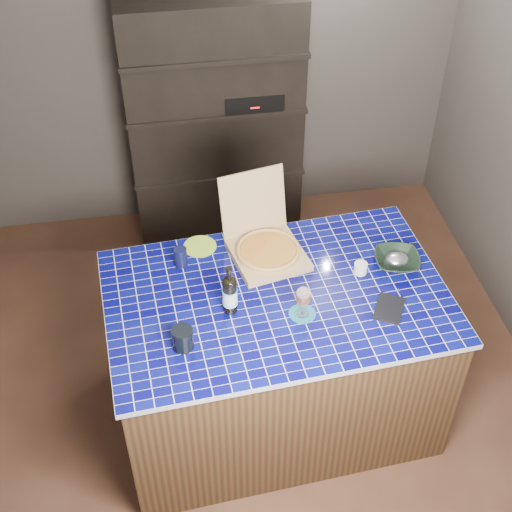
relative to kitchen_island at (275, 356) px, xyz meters
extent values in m
plane|color=brown|center=(-0.10, 0.28, -0.48)|extent=(3.50, 3.50, 0.00)
plane|color=#463F3C|center=(-0.10, 2.03, 0.77)|extent=(3.50, 0.00, 3.50)
cube|color=black|center=(-0.10, 1.81, 0.42)|extent=(1.20, 0.40, 1.80)
cube|color=black|center=(0.15, 1.76, 0.65)|extent=(0.40, 0.32, 0.12)
cube|color=#4A361D|center=(0.00, 0.00, -0.02)|extent=(1.77, 1.18, 0.92)
cube|color=#05044A|center=(0.00, 0.00, 0.46)|extent=(1.81, 1.22, 0.03)
cube|color=tan|center=(0.01, 0.29, 0.50)|extent=(0.44, 0.44, 0.04)
cube|color=tan|center=(-0.04, 0.50, 0.70)|extent=(0.38, 0.16, 0.36)
cylinder|color=#B08549|center=(0.01, 0.29, 0.52)|extent=(0.34, 0.34, 0.01)
cylinder|color=maroon|center=(0.01, 0.29, 0.53)|extent=(0.30, 0.30, 0.01)
torus|color=#B08549|center=(0.01, 0.29, 0.54)|extent=(0.34, 0.34, 0.02)
cylinder|color=black|center=(-0.25, -0.06, 0.58)|extent=(0.07, 0.07, 0.20)
ellipsoid|color=black|center=(-0.25, -0.06, 0.68)|extent=(0.07, 0.07, 0.04)
cylinder|color=black|center=(-0.25, -0.06, 0.72)|extent=(0.03, 0.03, 0.08)
cylinder|color=silver|center=(-0.25, -0.06, 0.57)|extent=(0.07, 0.07, 0.09)
cylinder|color=#3E8DD5|center=(-0.25, -0.06, 0.54)|extent=(0.08, 0.08, 0.01)
cylinder|color=#3E8DD5|center=(-0.25, -0.06, 0.61)|extent=(0.08, 0.08, 0.01)
cylinder|color=#17627C|center=(0.10, -0.15, 0.48)|extent=(0.14, 0.14, 0.01)
cylinder|color=white|center=(0.10, -0.15, 0.49)|extent=(0.07, 0.07, 0.00)
cylinder|color=white|center=(0.10, -0.15, 0.52)|extent=(0.01, 0.01, 0.07)
ellipsoid|color=white|center=(0.10, -0.15, 0.60)|extent=(0.08, 0.08, 0.10)
cylinder|color=#B1561C|center=(0.10, -0.15, 0.59)|extent=(0.06, 0.06, 0.05)
cylinder|color=white|center=(0.10, -0.15, 0.62)|extent=(0.07, 0.07, 0.02)
cylinder|color=black|center=(-0.50, -0.27, 0.53)|extent=(0.10, 0.10, 0.11)
cube|color=black|center=(0.53, -0.19, 0.48)|extent=(0.21, 0.23, 0.01)
imported|color=black|center=(0.67, 0.12, 0.51)|extent=(0.28, 0.28, 0.06)
ellipsoid|color=silver|center=(0.67, 0.12, 0.52)|extent=(0.13, 0.10, 0.06)
cylinder|color=silver|center=(0.47, 0.10, 0.51)|extent=(0.07, 0.07, 0.06)
cylinder|color=black|center=(-0.46, 0.31, 0.53)|extent=(0.07, 0.07, 0.11)
cylinder|color=#96CB2B|center=(-0.35, 0.44, 0.48)|extent=(0.18, 0.18, 0.01)
camera|label=1|loc=(-0.53, -2.52, 3.05)|focal=50.00mm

